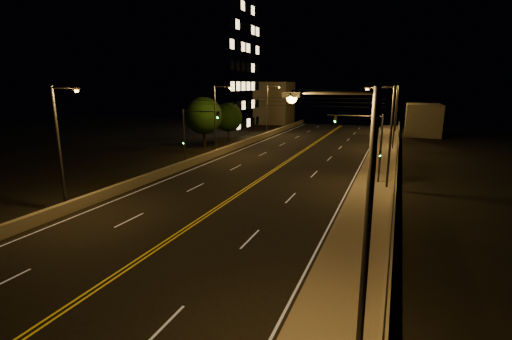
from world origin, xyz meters
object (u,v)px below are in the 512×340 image
(streetlight_0, at_px, (357,230))
(streetlight_4, at_px, (61,141))
(tree_0, at_px, (204,116))
(streetlight_1, at_px, (388,131))
(streetlight_5, at_px, (217,115))
(streetlight_2, at_px, (393,113))
(traffic_signal_right, at_px, (370,141))
(building_tower, at_px, (189,59))
(traffic_signal_left, at_px, (191,132))
(tree_1, at_px, (228,117))
(streetlight_3, at_px, (396,106))
(streetlight_6, at_px, (269,107))

(streetlight_0, bearing_deg, streetlight_4, 156.15)
(tree_0, bearing_deg, streetlight_1, -29.54)
(streetlight_5, height_order, tree_0, streetlight_5)
(streetlight_0, height_order, streetlight_4, same)
(streetlight_2, height_order, traffic_signal_right, streetlight_2)
(streetlight_2, distance_m, building_tower, 40.71)
(streetlight_2, distance_m, traffic_signal_left, 28.91)
(traffic_signal_right, xyz_separation_m, building_tower, (-37.00, 30.38, 10.05))
(tree_1, bearing_deg, streetlight_0, -60.88)
(streetlight_0, relative_size, building_tower, 0.31)
(streetlight_5, relative_size, tree_1, 1.44)
(streetlight_1, height_order, streetlight_3, same)
(streetlight_1, bearing_deg, traffic_signal_left, 175.65)
(streetlight_1, height_order, streetlight_5, same)
(streetlight_1, bearing_deg, building_tower, 140.32)
(traffic_signal_right, xyz_separation_m, tree_0, (-24.68, 13.28, 0.59))
(streetlight_3, xyz_separation_m, streetlight_6, (-21.44, -13.17, 0.00))
(streetlight_2, xyz_separation_m, traffic_signal_right, (-1.47, -20.48, -1.15))
(streetlight_1, height_order, streetlight_4, same)
(streetlight_6, xyz_separation_m, building_tower, (-17.04, 1.32, 8.90))
(streetlight_4, height_order, tree_0, streetlight_4)
(traffic_signal_right, height_order, traffic_signal_left, same)
(streetlight_0, xyz_separation_m, traffic_signal_right, (-1.47, 25.44, -1.15))
(streetlight_3, height_order, traffic_signal_right, streetlight_3)
(streetlight_5, distance_m, streetlight_6, 20.70)
(streetlight_3, height_order, building_tower, building_tower)
(streetlight_4, relative_size, streetlight_5, 1.00)
(streetlight_5, xyz_separation_m, building_tower, (-17.04, 22.01, 8.90))
(streetlight_1, xyz_separation_m, streetlight_4, (-21.44, -14.41, 0.00))
(streetlight_5, bearing_deg, streetlight_1, -24.81)
(streetlight_3, relative_size, traffic_signal_right, 1.38)
(streetlight_1, height_order, tree_0, streetlight_1)
(streetlight_5, bearing_deg, tree_0, 133.84)
(streetlight_1, relative_size, building_tower, 0.31)
(streetlight_2, relative_size, streetlight_3, 1.00)
(streetlight_6, distance_m, traffic_signal_left, 29.10)
(streetlight_0, bearing_deg, streetlight_1, 90.00)
(tree_1, bearing_deg, traffic_signal_left, -75.87)
(streetlight_2, xyz_separation_m, streetlight_4, (-21.44, -36.44, 0.00))
(streetlight_4, distance_m, traffic_signal_right, 25.59)
(traffic_signal_left, distance_m, tree_1, 20.94)
(streetlight_2, xyz_separation_m, tree_0, (-26.16, -7.21, -0.55))
(streetlight_2, height_order, streetlight_5, same)
(streetlight_0, bearing_deg, streetlight_5, 122.39)
(streetlight_2, bearing_deg, streetlight_6, 158.20)
(streetlight_0, xyz_separation_m, streetlight_6, (-21.44, 54.49, 0.00))
(streetlight_4, xyz_separation_m, tree_1, (-4.04, 36.26, -1.28))
(streetlight_3, relative_size, traffic_signal_left, 1.38)
(streetlight_0, xyz_separation_m, tree_1, (-25.48, 45.74, -1.28))
(building_tower, bearing_deg, streetlight_2, -14.42)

